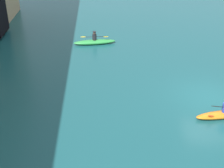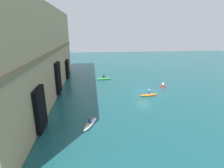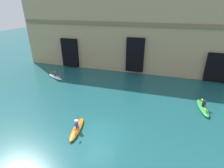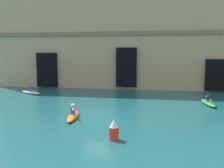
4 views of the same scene
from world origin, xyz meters
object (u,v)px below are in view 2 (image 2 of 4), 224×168
object	(u,v)px
kayak_orange	(149,95)
marker_buoy	(163,85)
kayak_green	(104,79)
kayak_white	(90,124)

from	to	relation	value
kayak_orange	marker_buoy	bearing A→B (deg)	-144.71
kayak_green	marker_buoy	distance (m)	13.08
kayak_orange	kayak_green	size ratio (longest dim) A/B	0.91
kayak_orange	kayak_green	distance (m)	12.99
kayak_orange	marker_buoy	distance (m)	5.54
kayak_orange	marker_buoy	world-z (taller)	marker_buoy
kayak_white	kayak_green	distance (m)	19.82
kayak_white	kayak_green	world-z (taller)	kayak_white
kayak_green	marker_buoy	bearing A→B (deg)	-40.29
kayak_orange	marker_buoy	xyz separation A→B (m)	(3.78, -4.04, 0.32)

